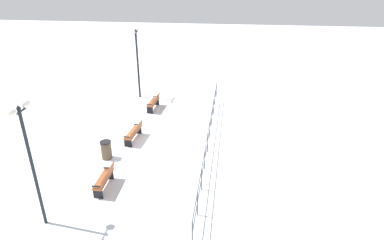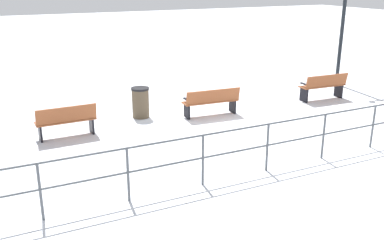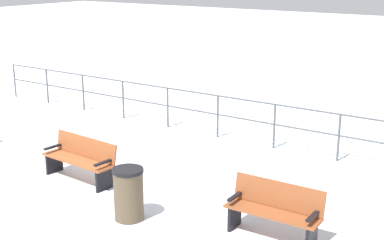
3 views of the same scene
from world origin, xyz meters
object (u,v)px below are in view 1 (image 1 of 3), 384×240
(bench_nearest, at_px, (154,102))
(lamppost_near, at_px, (137,56))
(lamppost_middle, at_px, (26,138))
(trash_bin, at_px, (106,150))
(bench_third, at_px, (105,179))
(bench_second, at_px, (134,132))

(bench_nearest, bearing_deg, lamppost_near, -50.97)
(lamppost_middle, bearing_deg, trash_bin, -97.77)
(bench_nearest, bearing_deg, trash_bin, 84.53)
(bench_third, distance_m, lamppost_near, 10.88)
(bench_second, distance_m, lamppost_middle, 7.25)
(bench_nearest, relative_size, bench_second, 0.97)
(bench_second, relative_size, bench_third, 1.13)
(bench_nearest, relative_size, lamppost_near, 0.35)
(bench_third, relative_size, lamppost_middle, 0.33)
(lamppost_near, bearing_deg, bench_nearest, 126.37)
(lamppost_near, bearing_deg, trash_bin, 94.30)
(lamppost_middle, xyz_separation_m, trash_bin, (-0.62, -4.52, -2.98))
(lamppost_near, height_order, lamppost_middle, lamppost_near)
(bench_nearest, height_order, bench_third, bench_nearest)
(bench_nearest, relative_size, trash_bin, 1.86)
(bench_third, bearing_deg, bench_second, -91.09)
(bench_nearest, distance_m, bench_third, 8.47)
(bench_nearest, distance_m, lamppost_middle, 11.19)
(bench_nearest, bearing_deg, lamppost_middle, 84.68)
(bench_second, bearing_deg, lamppost_middle, 81.74)
(lamppost_middle, bearing_deg, lamppost_near, -90.00)
(bench_third, bearing_deg, lamppost_middle, 56.55)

